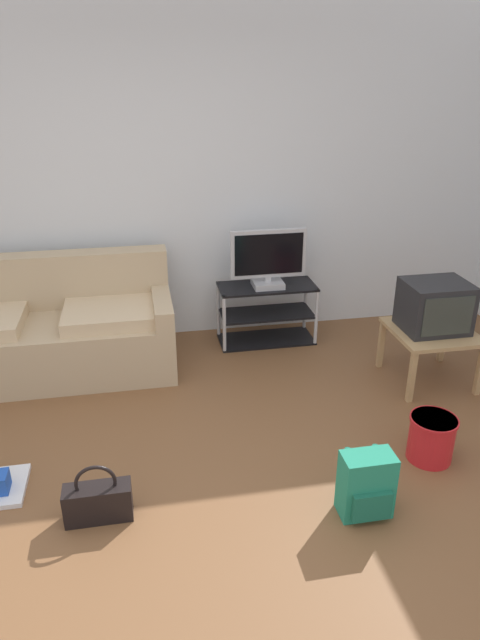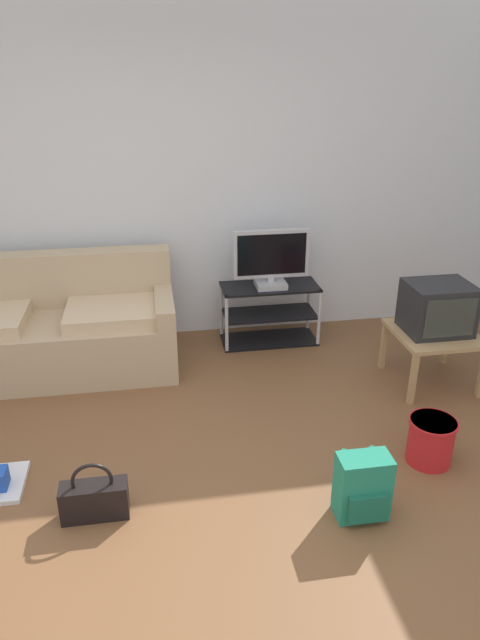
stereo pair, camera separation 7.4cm
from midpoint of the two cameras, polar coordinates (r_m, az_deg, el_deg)
The scene contains 10 objects.
ground_plane at distance 3.23m, azimuth -3.46°, elevation -19.67°, with size 9.00×9.80×0.02m, color brown.
wall_back at distance 4.86m, azimuth -7.10°, elevation 13.58°, with size 9.00×0.10×2.70m, color silver.
couch at distance 4.69m, azimuth -18.01°, elevation -0.95°, with size 1.92×0.81×0.88m.
tv_stand at distance 4.94m, azimuth 3.38°, elevation 0.64°, with size 0.83×0.36×0.52m.
flat_tv at distance 4.75m, azimuth 3.59°, elevation 6.08°, with size 0.63×0.22×0.49m.
side_table at distance 4.49m, azimuth 19.30°, elevation -1.76°, with size 0.59×0.59×0.43m.
crt_tv at distance 4.41m, azimuth 19.63°, elevation 1.15°, with size 0.46×0.39×0.37m.
backpack at distance 3.22m, azimuth 12.85°, elevation -16.02°, with size 0.28×0.23×0.37m.
handbag at distance 3.26m, azimuth -13.72°, elevation -17.00°, with size 0.36×0.13×0.34m.
cleaning_bucket at distance 3.72m, azimuth 19.12°, elevation -11.24°, with size 0.29×0.29×0.29m.
Camera 2 is at (-0.16, -2.33, 2.22)m, focal length 31.94 mm.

